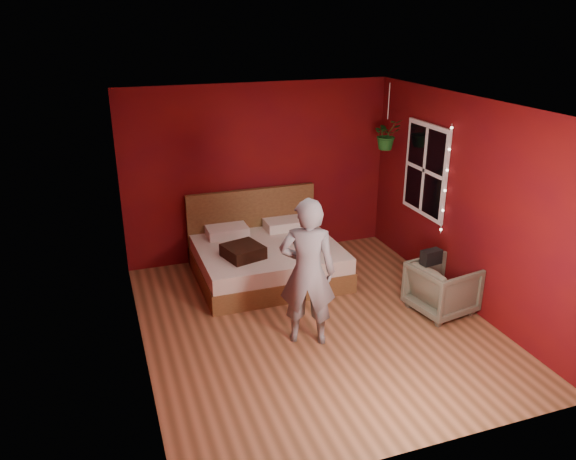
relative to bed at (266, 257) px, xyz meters
name	(u,v)px	position (x,y,z in m)	size (l,w,h in m)	color
floor	(314,323)	(0.15, -1.46, -0.28)	(4.50, 4.50, 0.00)	#995E3D
room_walls	(317,190)	(0.15, -1.46, 1.40)	(4.04, 4.54, 2.62)	#660D0A
window	(425,170)	(2.12, -0.56, 1.22)	(0.05, 0.97, 1.27)	white
fairy_lights	(446,180)	(2.09, -1.09, 1.22)	(0.04, 0.04, 1.45)	silver
bed	(266,257)	(0.00, 0.00, 0.00)	(1.95, 1.66, 1.07)	brown
person	(307,272)	(-0.07, -1.77, 0.58)	(0.62, 0.41, 1.71)	slate
armchair	(442,288)	(1.75, -1.71, 0.04)	(0.69, 0.71, 0.65)	#575645
handbag	(431,257)	(1.59, -1.65, 0.46)	(0.25, 0.13, 0.18)	black
throw_pillow	(243,251)	(-0.42, -0.35, 0.29)	(0.46, 0.46, 0.16)	black
hanging_plant	(387,134)	(1.83, 0.06, 1.61)	(0.41, 0.36, 0.93)	silver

